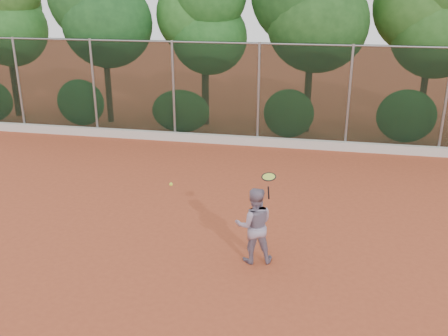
# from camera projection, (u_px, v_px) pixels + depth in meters

# --- Properties ---
(ground) EXTENTS (80.00, 80.00, 0.00)m
(ground) POSITION_uv_depth(u_px,v_px,m) (215.00, 236.00, 11.11)
(ground) COLOR #A74527
(ground) RESTS_ON ground
(concrete_curb) EXTENTS (24.00, 0.20, 0.30)m
(concrete_curb) POSITION_uv_depth(u_px,v_px,m) (257.00, 141.00, 17.34)
(concrete_curb) COLOR beige
(concrete_curb) RESTS_ON ground
(tennis_player) EXTENTS (0.89, 0.76, 1.58)m
(tennis_player) POSITION_uv_depth(u_px,v_px,m) (254.00, 225.00, 9.85)
(tennis_player) COLOR gray
(tennis_player) RESTS_ON ground
(chainlink_fence) EXTENTS (24.09, 0.09, 3.50)m
(chainlink_fence) POSITION_uv_depth(u_px,v_px,m) (258.00, 92.00, 16.91)
(chainlink_fence) COLOR black
(chainlink_fence) RESTS_ON ground
(foliage_backdrop) EXTENTS (23.70, 3.63, 7.55)m
(foliage_backdrop) POSITION_uv_depth(u_px,v_px,m) (252.00, 10.00, 17.96)
(foliage_backdrop) COLOR #3D2617
(foliage_backdrop) RESTS_ON ground
(tennis_racket) EXTENTS (0.33, 0.32, 0.54)m
(tennis_racket) POSITION_uv_depth(u_px,v_px,m) (269.00, 179.00, 9.36)
(tennis_racket) COLOR black
(tennis_racket) RESTS_ON ground
(tennis_ball_in_flight) EXTENTS (0.07, 0.07, 0.07)m
(tennis_ball_in_flight) POSITION_uv_depth(u_px,v_px,m) (171.00, 184.00, 10.43)
(tennis_ball_in_flight) COLOR #D6F237
(tennis_ball_in_flight) RESTS_ON ground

